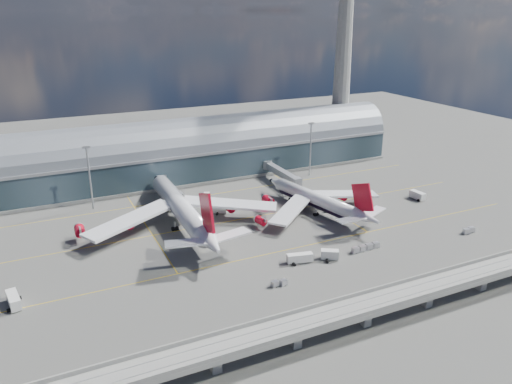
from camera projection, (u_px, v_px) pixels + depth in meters
name	position (u px, v px, depth m)	size (l,w,h in m)	color
ground	(267.00, 239.00, 171.83)	(500.00, 500.00, 0.00)	#474744
taxi_lines	(242.00, 217.00, 190.61)	(200.00, 80.12, 0.01)	gold
terminal	(194.00, 153.00, 234.19)	(200.00, 30.00, 28.00)	#212F37
control_tower	(343.00, 57.00, 258.75)	(19.00, 19.00, 103.00)	gray
guideway	(367.00, 307.00, 123.29)	(220.00, 8.50, 7.20)	gray
floodlight_mast_left	(90.00, 176.00, 193.82)	(3.00, 0.70, 25.70)	gray
floodlight_mast_right	(311.00, 148.00, 233.94)	(3.00, 0.70, 25.70)	gray
airliner_left	(182.00, 210.00, 179.42)	(74.16, 77.87, 23.77)	white
airliner_right	(318.00, 201.00, 193.12)	(56.56, 59.19, 18.89)	white
jet_bridge_left	(169.00, 187.00, 207.34)	(4.40, 28.00, 7.25)	gray
jet_bridge_right	(280.00, 172.00, 226.33)	(4.40, 32.00, 7.25)	gray
service_truck_0	(14.00, 300.00, 132.55)	(3.82, 8.35, 3.33)	silver
service_truck_1	(330.00, 255.00, 157.42)	(6.03, 5.02, 3.20)	silver
service_truck_2	(300.00, 258.00, 155.53)	(8.48, 4.08, 2.96)	silver
service_truck_3	(417.00, 195.00, 207.71)	(3.30, 7.07, 3.32)	silver
service_truck_4	(206.00, 197.00, 206.18)	(4.30, 5.72, 3.02)	silver
service_truck_5	(220.00, 210.00, 193.67)	(5.69, 4.54, 2.61)	silver
cargo_train_0	(279.00, 283.00, 142.49)	(5.10, 2.48, 1.66)	gray
cargo_train_1	(366.00, 248.00, 163.65)	(11.14, 2.14, 1.85)	gray
cargo_train_2	(469.00, 230.00, 176.41)	(5.52, 2.39, 1.82)	gray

